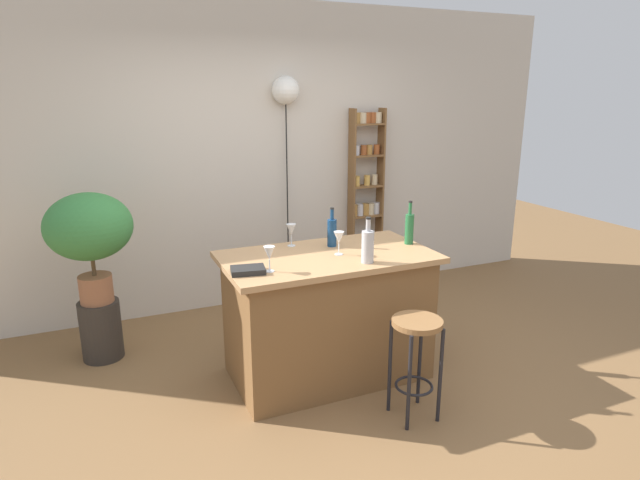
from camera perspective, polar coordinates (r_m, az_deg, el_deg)
name	(u,v)px	position (r m, az deg, el deg)	size (l,w,h in m)	color
ground	(345,393)	(3.84, 2.70, -15.99)	(12.00, 12.00, 0.00)	brown
back_wall	(256,158)	(5.12, -6.85, 8.68)	(6.40, 0.10, 2.80)	beige
kitchen_counter	(328,315)	(3.86, 0.81, -8.01)	(1.47, 0.81, 0.92)	brown
bar_stool	(416,346)	(3.42, 10.20, -11.07)	(0.31, 0.31, 0.67)	black
spice_shelf	(366,195)	(5.48, 4.91, 4.83)	(0.35, 0.14, 1.85)	brown
plant_stool	(101,330)	(4.51, -22.31, -8.85)	(0.31, 0.31, 0.46)	#2D2823
potted_plant	(89,231)	(4.26, -23.40, 0.90)	(0.62, 0.56, 0.84)	#935B3D
bottle_spirits_clear	(409,228)	(3.98, 9.50, 1.29)	(0.06, 0.06, 0.32)	#236638
bottle_vinegar	(368,246)	(3.51, 5.11, -0.60)	(0.08, 0.08, 0.31)	#B2B2B7
bottle_olive_oil	(332,232)	(3.87, 1.28, 0.88)	(0.07, 0.07, 0.29)	navy
wine_glass_left	(291,230)	(3.88, -3.09, 1.03)	(0.07, 0.07, 0.16)	silver
wine_glass_center	(269,254)	(3.34, -5.43, -1.46)	(0.07, 0.07, 0.16)	silver
wine_glass_right	(339,238)	(3.67, 2.03, 0.18)	(0.07, 0.07, 0.16)	silver
cookbook	(248,270)	(3.36, -7.69, -3.20)	(0.21, 0.15, 0.04)	black
pendant_globe_light	(286,92)	(5.07, -3.69, 15.48)	(0.26, 0.26, 2.15)	black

